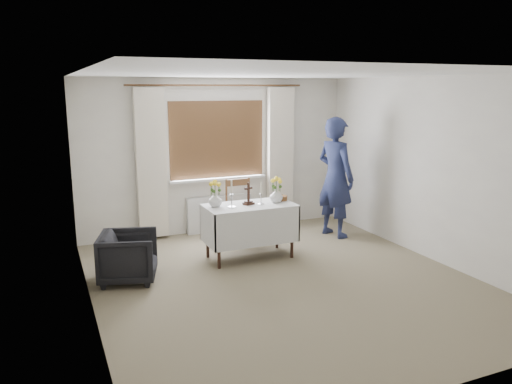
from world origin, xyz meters
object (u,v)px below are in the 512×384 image
at_px(altar_table, 250,231).
at_px(person, 335,177).
at_px(wooden_chair, 242,211).
at_px(flower_vase_left, 215,200).
at_px(flower_vase_right, 276,196).
at_px(armchair, 128,257).
at_px(wooden_cross, 249,194).

bearing_deg(altar_table, person, 15.25).
bearing_deg(wooden_chair, flower_vase_left, -133.49).
bearing_deg(flower_vase_right, altar_table, 178.83).
bearing_deg(person, flower_vase_left, 84.79).
height_order(wooden_chair, flower_vase_left, same).
height_order(armchair, flower_vase_right, flower_vase_right).
height_order(wooden_cross, flower_vase_left, wooden_cross).
relative_size(altar_table, wooden_cross, 4.04).
distance_m(wooden_cross, flower_vase_left, 0.47).
distance_m(armchair, person, 3.48).
bearing_deg(wooden_cross, armchair, 165.77).
bearing_deg(person, wooden_cross, 89.52).
distance_m(person, flower_vase_right, 1.35).
relative_size(flower_vase_left, flower_vase_right, 1.00).
bearing_deg(flower_vase_left, altar_table, -10.12).
bearing_deg(altar_table, wooden_cross, 113.55).
bearing_deg(wooden_chair, flower_vase_right, -75.88).
xyz_separation_m(altar_table, person, (1.66, 0.45, 0.57)).
height_order(person, flower_vase_right, person).
bearing_deg(armchair, flower_vase_right, -68.27).
relative_size(altar_table, flower_vase_right, 6.40).
height_order(wooden_chair, wooden_cross, wooden_cross).
xyz_separation_m(armchair, wooden_cross, (1.69, 0.22, 0.61)).
relative_size(altar_table, wooden_chair, 1.30).
distance_m(flower_vase_left, flower_vase_right, 0.87).
bearing_deg(person, flower_vase_right, 95.04).
relative_size(person, flower_vase_left, 9.83).
xyz_separation_m(wooden_cross, flower_vase_left, (-0.46, 0.06, -0.06)).
bearing_deg(armchair, flower_vase_left, -60.55).
height_order(person, flower_vase_left, person).
height_order(armchair, person, person).
bearing_deg(flower_vase_right, flower_vase_left, 173.97).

